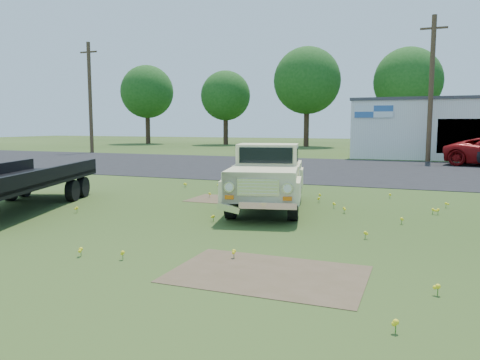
# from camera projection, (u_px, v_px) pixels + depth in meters

# --- Properties ---
(ground) EXTENTS (140.00, 140.00, 0.00)m
(ground) POSITION_uv_depth(u_px,v_px,m) (246.00, 228.00, 10.64)
(ground) COLOR #284014
(ground) RESTS_ON ground
(asphalt_lot) EXTENTS (90.00, 14.00, 0.02)m
(asphalt_lot) POSITION_uv_depth(u_px,v_px,m) (347.00, 169.00, 24.51)
(asphalt_lot) COLOR black
(asphalt_lot) RESTS_ON ground
(dirt_patch_a) EXTENTS (3.00, 2.00, 0.01)m
(dirt_patch_a) POSITION_uv_depth(u_px,v_px,m) (268.00, 274.00, 7.32)
(dirt_patch_a) COLOR brown
(dirt_patch_a) RESTS_ON ground
(dirt_patch_b) EXTENTS (2.20, 1.60, 0.01)m
(dirt_patch_b) POSITION_uv_depth(u_px,v_px,m) (225.00, 200.00, 14.60)
(dirt_patch_b) COLOR brown
(dirt_patch_b) RESTS_ON ground
(commercial_building) EXTENTS (14.20, 8.20, 4.15)m
(commercial_building) POSITION_uv_depth(u_px,v_px,m) (459.00, 128.00, 33.18)
(commercial_building) COLOR silver
(commercial_building) RESTS_ON ground
(utility_pole_west) EXTENTS (1.60, 0.30, 9.00)m
(utility_pole_west) POSITION_uv_depth(u_px,v_px,m) (90.00, 97.00, 38.41)
(utility_pole_west) COLOR #3F2D1D
(utility_pole_west) RESTS_ON ground
(utility_pole_mid) EXTENTS (1.60, 0.30, 9.00)m
(utility_pole_mid) POSITION_uv_depth(u_px,v_px,m) (431.00, 88.00, 28.99)
(utility_pole_mid) COLOR #3F2D1D
(utility_pole_mid) RESTS_ON ground
(treeline_a) EXTENTS (6.40, 6.40, 9.52)m
(treeline_a) POSITION_uv_depth(u_px,v_px,m) (147.00, 92.00, 57.02)
(treeline_a) COLOR #3B271B
(treeline_a) RESTS_ON ground
(treeline_b) EXTENTS (5.76, 5.76, 8.57)m
(treeline_b) POSITION_uv_depth(u_px,v_px,m) (226.00, 96.00, 54.40)
(treeline_b) COLOR #3B271B
(treeline_b) RESTS_ON ground
(treeline_c) EXTENTS (7.04, 7.04, 10.47)m
(treeline_c) POSITION_uv_depth(u_px,v_px,m) (307.00, 81.00, 49.24)
(treeline_c) COLOR #3B271B
(treeline_c) RESTS_ON ground
(treeline_d) EXTENTS (6.72, 6.72, 10.00)m
(treeline_d) POSITION_uv_depth(u_px,v_px,m) (408.00, 81.00, 46.59)
(treeline_d) COLOR #3B271B
(treeline_d) RESTS_ON ground
(vintage_pickup_truck) EXTENTS (2.99, 5.30, 1.81)m
(vintage_pickup_truck) POSITION_uv_depth(u_px,v_px,m) (268.00, 176.00, 12.95)
(vintage_pickup_truck) COLOR beige
(vintage_pickup_truck) RESTS_ON ground
(flatbed_trailer) EXTENTS (4.29, 7.14, 1.85)m
(flatbed_trailer) POSITION_uv_depth(u_px,v_px,m) (16.00, 176.00, 12.84)
(flatbed_trailer) COLOR black
(flatbed_trailer) RESTS_ON ground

